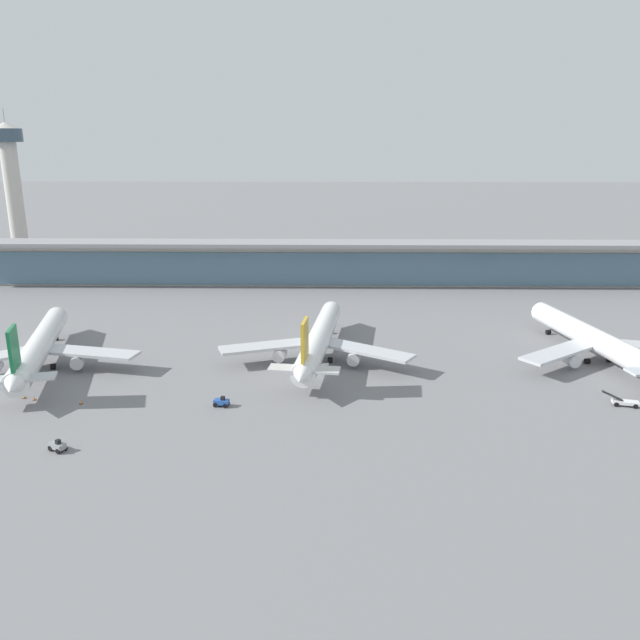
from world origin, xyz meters
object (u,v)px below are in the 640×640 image
object	(u,v)px
service_truck_under_wing_white	(624,402)
control_tower	(12,181)
service_truck_near_nose_grey	(57,446)
service_truck_on_taxiway_blue	(222,402)
safety_cone_charlie	(81,402)
airliner_centre_stand	(319,340)
safety_cone_bravo	(34,399)
safety_cone_delta	(24,397)
airliner_right_stand	(597,341)
airliner_left_stand	(38,347)

from	to	relation	value
service_truck_under_wing_white	control_tower	size ratio (longest dim) A/B	0.12
control_tower	service_truck_near_nose_grey	bearing A→B (deg)	-63.28
service_truck_on_taxiway_blue	safety_cone_charlie	xyz separation A→B (m)	(-27.36, 0.61, -0.56)
service_truck_near_nose_grey	safety_cone_charlie	bearing A→B (deg)	100.05
airliner_centre_stand	control_tower	size ratio (longest dim) A/B	0.96
control_tower	safety_cone_bravo	world-z (taller)	control_tower
airliner_centre_stand	service_truck_on_taxiway_blue	size ratio (longest dim) A/B	18.43
safety_cone_bravo	safety_cone_delta	distance (m)	2.59
airliner_centre_stand	safety_cone_charlie	distance (m)	52.60
service_truck_on_taxiway_blue	safety_cone_bravo	distance (m)	37.25
service_truck_under_wing_white	safety_cone_delta	distance (m)	116.76
service_truck_under_wing_white	safety_cone_delta	world-z (taller)	service_truck_under_wing_white
service_truck_on_taxiway_blue	safety_cone_delta	xyz separation A→B (m)	(-39.60, 3.23, -0.56)
safety_cone_charlie	safety_cone_bravo	bearing A→B (deg)	170.15
service_truck_under_wing_white	service_truck_on_taxiway_blue	world-z (taller)	service_truck_under_wing_white
airliner_centre_stand	airliner_right_stand	bearing A→B (deg)	0.35
service_truck_under_wing_white	safety_cone_delta	bearing A→B (deg)	179.11
airliner_left_stand	airliner_right_stand	world-z (taller)	same
airliner_left_stand	service_truck_near_nose_grey	world-z (taller)	airliner_left_stand
airliner_right_stand	service_truck_near_nose_grey	bearing A→B (deg)	-156.76
airliner_left_stand	control_tower	distance (m)	139.29
safety_cone_charlie	airliner_left_stand	bearing A→B (deg)	129.90
airliner_centre_stand	safety_cone_charlie	size ratio (longest dim) A/B	82.48
airliner_centre_stand	airliner_right_stand	world-z (taller)	same
airliner_right_stand	airliner_left_stand	bearing A→B (deg)	-176.90
airliner_left_stand	control_tower	xyz separation A→B (m)	(-61.09, 122.03, 27.94)
service_truck_near_nose_grey	safety_cone_bravo	bearing A→B (deg)	122.52
airliner_left_stand	control_tower	bearing A→B (deg)	116.59
airliner_right_stand	service_truck_under_wing_white	world-z (taller)	airliner_right_stand
control_tower	safety_cone_charlie	size ratio (longest dim) A/B	85.52
service_truck_near_nose_grey	control_tower	world-z (taller)	control_tower
airliner_centre_stand	service_truck_under_wing_white	bearing A→B (deg)	-23.14
control_tower	safety_cone_delta	world-z (taller)	control_tower
airliner_centre_stand	service_truck_under_wing_white	xyz separation A→B (m)	(59.02, -25.22, -4.03)
airliner_left_stand	safety_cone_charlie	bearing A→B (deg)	-50.10
service_truck_on_taxiway_blue	control_tower	xyz separation A→B (m)	(-104.86, 142.26, 31.91)
airliner_centre_stand	control_tower	world-z (taller)	control_tower
control_tower	safety_cone_delta	distance (m)	156.97
service_truck_under_wing_white	safety_cone_charlie	bearing A→B (deg)	-179.55
service_truck_on_taxiway_blue	safety_cone_charlie	size ratio (longest dim) A/B	4.47
service_truck_near_nose_grey	service_truck_under_wing_white	world-z (taller)	service_truck_under_wing_white
service_truck_near_nose_grey	safety_cone_delta	xyz separation A→B (m)	(-15.60, 21.59, -0.56)
airliner_left_stand	safety_cone_delta	distance (m)	18.08
control_tower	safety_cone_bravo	distance (m)	158.81
safety_cone_bravo	safety_cone_charlie	size ratio (longest dim) A/B	1.00
airliner_right_stand	safety_cone_bravo	size ratio (longest dim) A/B	81.97
service_truck_under_wing_white	safety_cone_charlie	xyz separation A→B (m)	(-104.51, -0.82, -0.49)
service_truck_under_wing_white	safety_cone_bravo	world-z (taller)	service_truck_under_wing_white
airliner_right_stand	service_truck_on_taxiway_blue	xyz separation A→B (m)	(-81.67, -27.03, -3.97)
airliner_left_stand	service_truck_on_taxiway_blue	size ratio (longest dim) A/B	18.21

